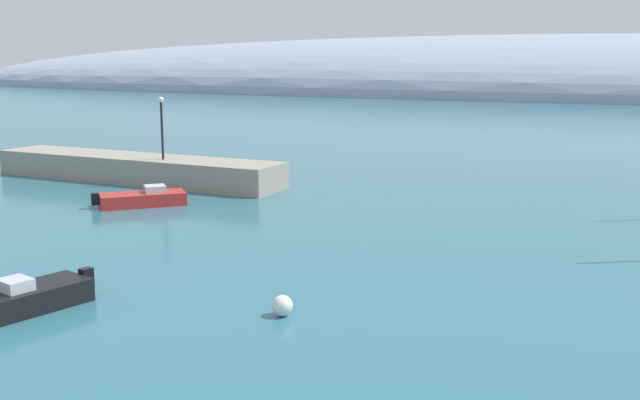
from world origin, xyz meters
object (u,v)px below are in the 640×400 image
motorboat_red_foreground (143,198)px  motorboat_black_alongside_breakwater (32,296)px  mooring_buoy_white (282,306)px  harbor_lamp_post (162,121)px

motorboat_red_foreground → motorboat_black_alongside_breakwater: bearing=-109.2°
motorboat_red_foreground → motorboat_black_alongside_breakwater: size_ratio=1.08×
motorboat_black_alongside_breakwater → mooring_buoy_white: (8.17, 2.95, -0.09)m
mooring_buoy_white → harbor_lamp_post: (-19.22, 19.81, 4.00)m
mooring_buoy_white → motorboat_black_alongside_breakwater: bearing=-160.2°
motorboat_red_foreground → harbor_lamp_post: 8.01m
motorboat_black_alongside_breakwater → mooring_buoy_white: bearing=124.6°
motorboat_black_alongside_breakwater → harbor_lamp_post: 25.60m
motorboat_black_alongside_breakwater → harbor_lamp_post: size_ratio=1.06×
mooring_buoy_white → harbor_lamp_post: bearing=134.1°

